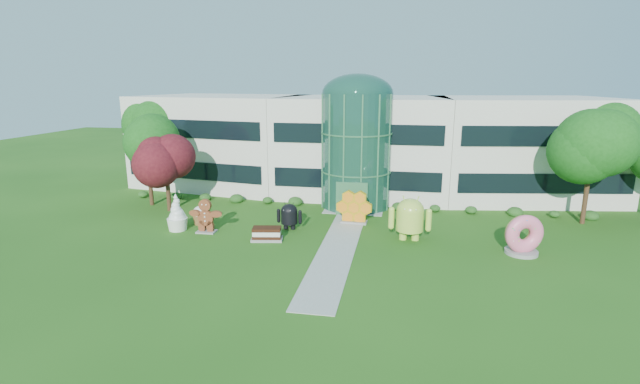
% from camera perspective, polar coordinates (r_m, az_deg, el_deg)
% --- Properties ---
extents(ground, '(140.00, 140.00, 0.00)m').
position_cam_1_polar(ground, '(30.08, 1.89, -7.67)').
color(ground, '#215114').
rests_on(ground, ground).
extents(building, '(46.00, 15.00, 9.30)m').
position_cam_1_polar(building, '(46.32, 5.28, 5.82)').
color(building, beige).
rests_on(building, ground).
extents(atrium, '(6.00, 6.00, 9.80)m').
position_cam_1_polar(atrium, '(40.38, 4.50, 5.03)').
color(atrium, '#194738').
rests_on(atrium, ground).
extents(walkway, '(2.40, 20.00, 0.04)m').
position_cam_1_polar(walkway, '(31.92, 2.43, -6.35)').
color(walkway, '#9E9E93').
rests_on(walkway, ground).
extents(tree_red, '(4.00, 4.00, 6.00)m').
position_cam_1_polar(tree_red, '(41.08, -18.31, 1.83)').
color(tree_red, '#3F0C14').
rests_on(tree_red, ground).
extents(trees_backdrop, '(52.00, 8.00, 8.40)m').
position_cam_1_polar(trees_backdrop, '(41.47, 4.63, 4.28)').
color(trees_backdrop, '#144D13').
rests_on(trees_backdrop, ground).
extents(android_green, '(3.11, 2.11, 3.49)m').
position_cam_1_polar(android_green, '(32.74, 11.02, -2.90)').
color(android_green, '#B1D644').
rests_on(android_green, ground).
extents(android_black, '(2.06, 1.42, 2.29)m').
position_cam_1_polar(android_black, '(34.68, -3.81, -2.77)').
color(android_black, black).
rests_on(android_black, ground).
extents(donut, '(2.82, 1.95, 2.67)m').
position_cam_1_polar(donut, '(32.42, 23.72, -4.76)').
color(donut, '#F05B8C').
rests_on(donut, ground).
extents(gingerbread, '(2.78, 1.11, 2.55)m').
position_cam_1_polar(gingerbread, '(34.86, -13.89, -2.84)').
color(gingerbread, brown).
rests_on(gingerbread, ground).
extents(ice_cream_sandwich, '(2.31, 1.43, 0.96)m').
position_cam_1_polar(ice_cream_sandwich, '(32.60, -6.56, -5.14)').
color(ice_cream_sandwich, black).
rests_on(ice_cream_sandwich, ground).
extents(honeycomb, '(3.03, 1.22, 2.34)m').
position_cam_1_polar(honeycomb, '(36.16, 4.23, -2.04)').
color(honeycomb, orange).
rests_on(honeycomb, ground).
extents(froyo, '(1.71, 1.71, 2.76)m').
position_cam_1_polar(froyo, '(35.93, -17.23, -2.39)').
color(froyo, white).
rests_on(froyo, ground).
extents(cupcake, '(1.57, 1.57, 1.46)m').
position_cam_1_polar(cupcake, '(37.07, -14.54, -2.76)').
color(cupcake, white).
rests_on(cupcake, ground).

